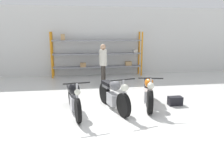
{
  "coord_description": "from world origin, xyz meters",
  "views": [
    {
      "loc": [
        -1.01,
        -6.22,
        2.3
      ],
      "look_at": [
        0.0,
        0.4,
        0.7
      ],
      "focal_mm": 35.0,
      "sensor_mm": 36.0,
      "label": 1
    }
  ],
  "objects": [
    {
      "name": "back_wall",
      "position": [
        0.0,
        5.68,
        1.8
      ],
      "size": [
        30.0,
        0.08,
        3.6
      ],
      "color": "silver",
      "rests_on": "ground_plane"
    },
    {
      "name": "motorcycle_grey",
      "position": [
        -0.02,
        0.02,
        0.48
      ],
      "size": [
        0.86,
        2.01,
        1.07
      ],
      "rotation": [
        0.0,
        0.0,
        -1.3
      ],
      "color": "black",
      "rests_on": "ground_plane"
    },
    {
      "name": "shelving_rack",
      "position": [
        0.0,
        5.31,
        1.16
      ],
      "size": [
        4.76,
        0.63,
        2.31
      ],
      "color": "orange",
      "rests_on": "ground_plane"
    },
    {
      "name": "toolbox",
      "position": [
        2.01,
        0.1,
        0.14
      ],
      "size": [
        0.44,
        0.26,
        0.28
      ],
      "color": "black",
      "rests_on": "ground_plane"
    },
    {
      "name": "motorcycle_black",
      "position": [
        -1.19,
        -0.13,
        0.48
      ],
      "size": [
        0.68,
        2.05,
        1.06
      ],
      "rotation": [
        0.0,
        0.0,
        -1.41
      ],
      "color": "black",
      "rests_on": "ground_plane"
    },
    {
      "name": "person_browsing",
      "position": [
        0.04,
        3.19,
        1.07
      ],
      "size": [
        0.44,
        0.44,
        1.8
      ],
      "rotation": [
        0.0,
        0.0,
        2.64
      ],
      "color": "#38332D",
      "rests_on": "ground_plane"
    },
    {
      "name": "ground_plane",
      "position": [
        0.0,
        0.0,
        0.0
      ],
      "size": [
        30.0,
        30.0,
        0.0
      ],
      "primitive_type": "plane",
      "color": "silver"
    },
    {
      "name": "motorcycle_orange",
      "position": [
        1.15,
        0.22,
        0.44
      ],
      "size": [
        0.83,
        2.08,
        1.04
      ],
      "rotation": [
        0.0,
        0.0,
        -1.82
      ],
      "color": "black",
      "rests_on": "ground_plane"
    }
  ]
}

